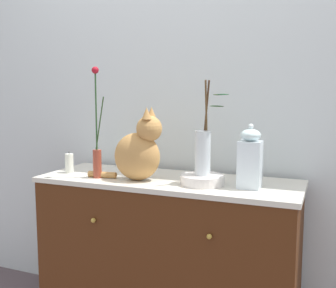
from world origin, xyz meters
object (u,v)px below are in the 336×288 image
at_px(sideboard, 168,256).
at_px(vase_glass_clear, 203,149).
at_px(vase_slim_green, 97,148).
at_px(candle_pillar, 69,163).
at_px(cat_sitting, 139,151).
at_px(bowl_porcelain, 202,180).
at_px(jar_lidded_porcelain, 250,159).

relative_size(sideboard, vase_glass_clear, 2.97).
relative_size(vase_slim_green, vase_glass_clear, 1.26).
relative_size(vase_glass_clear, candle_pillar, 3.82).
bearing_deg(vase_glass_clear, cat_sitting, -174.69).
xyz_separation_m(bowl_porcelain, vase_glass_clear, (0.00, 0.00, 0.15)).
distance_m(vase_glass_clear, candle_pillar, 0.78).
distance_m(cat_sitting, candle_pillar, 0.45).
distance_m(sideboard, vase_slim_green, 0.68).
distance_m(vase_glass_clear, jar_lidded_porcelain, 0.22).
bearing_deg(bowl_porcelain, cat_sitting, -174.95).
bearing_deg(sideboard, vase_slim_green, -161.51).
height_order(sideboard, candle_pillar, candle_pillar).
height_order(jar_lidded_porcelain, candle_pillar, jar_lidded_porcelain).
bearing_deg(candle_pillar, vase_slim_green, -14.35).
relative_size(cat_sitting, vase_glass_clear, 0.89).
height_order(sideboard, cat_sitting, cat_sitting).
relative_size(sideboard, jar_lidded_porcelain, 4.50).
relative_size(sideboard, vase_slim_green, 2.35).
bearing_deg(cat_sitting, jar_lidded_porcelain, 4.76).
bearing_deg(jar_lidded_porcelain, cat_sitting, -175.24).
height_order(cat_sitting, bowl_porcelain, cat_sitting).
distance_m(vase_slim_green, candle_pillar, 0.25).
bearing_deg(jar_lidded_porcelain, candle_pillar, -178.79).
height_order(cat_sitting, vase_glass_clear, vase_glass_clear).
distance_m(sideboard, cat_sitting, 0.59).
height_order(sideboard, jar_lidded_porcelain, jar_lidded_porcelain).
bearing_deg(sideboard, candle_pillar, -173.80).
xyz_separation_m(cat_sitting, jar_lidded_porcelain, (0.55, 0.05, -0.02)).
bearing_deg(bowl_porcelain, jar_lidded_porcelain, 4.33).
height_order(bowl_porcelain, candle_pillar, candle_pillar).
distance_m(bowl_porcelain, vase_glass_clear, 0.15).
relative_size(vase_slim_green, bowl_porcelain, 2.67).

